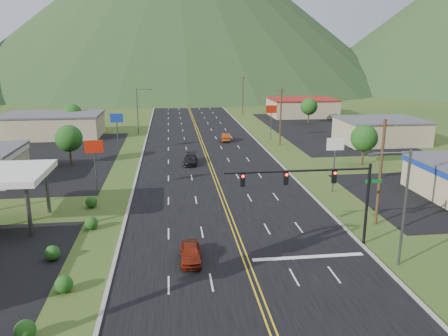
{
  "coord_description": "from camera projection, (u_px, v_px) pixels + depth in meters",
  "views": [
    {
      "loc": [
        -5.52,
        -18.57,
        15.69
      ],
      "look_at": [
        -0.31,
        23.5,
        4.5
      ],
      "focal_mm": 35.0,
      "sensor_mm": 36.0,
      "label": 1
    }
  ],
  "objects": [
    {
      "name": "utility_pole_d",
      "position": [
        224.0,
        84.0,
        152.31
      ],
      "size": [
        1.6,
        0.28,
        10.0
      ],
      "color": "#382314",
      "rests_on": "ground"
    },
    {
      "name": "utility_pole_a",
      "position": [
        380.0,
        172.0,
        40.05
      ],
      "size": [
        1.6,
        0.28,
        10.0
      ],
      "color": "#382314",
      "rests_on": "ground"
    },
    {
      "name": "tree_west_a",
      "position": [
        69.0,
        138.0,
        62.29
      ],
      "size": [
        3.84,
        3.84,
        5.82
      ],
      "color": "#382314",
      "rests_on": "ground"
    },
    {
      "name": "building_west_far",
      "position": [
        53.0,
        125.0,
        83.82
      ],
      "size": [
        18.4,
        11.4,
        4.5
      ],
      "color": "tan",
      "rests_on": "ground"
    },
    {
      "name": "car_red_far",
      "position": [
        226.0,
        137.0,
        80.11
      ],
      "size": [
        2.01,
        4.49,
        1.43
      ],
      "primitive_type": "imported",
      "rotation": [
        0.0,
        0.0,
        3.03
      ],
      "color": "#8D360F",
      "rests_on": "ground"
    },
    {
      "name": "tree_east_b",
      "position": [
        309.0,
        107.0,
        99.42
      ],
      "size": [
        3.84,
        3.84,
        5.82
      ],
      "color": "#382314",
      "rests_on": "ground"
    },
    {
      "name": "utility_pole_c",
      "position": [
        243.0,
        95.0,
        113.93
      ],
      "size": [
        1.6,
        0.28,
        10.0
      ],
      "color": "#382314",
      "rests_on": "ground"
    },
    {
      "name": "pole_sign_east_b",
      "position": [
        271.0,
        113.0,
        80.31
      ],
      "size": [
        2.0,
        0.18,
        6.4
      ],
      "color": "#59595E",
      "rests_on": "ground"
    },
    {
      "name": "streetlight_west",
      "position": [
        139.0,
        107.0,
        86.94
      ],
      "size": [
        3.28,
        0.25,
        9.0
      ],
      "color": "#59595E",
      "rests_on": "ground"
    },
    {
      "name": "building_east_mid",
      "position": [
        380.0,
        131.0,
        78.5
      ],
      "size": [
        14.4,
        11.4,
        4.3
      ],
      "color": "tan",
      "rests_on": "ground"
    },
    {
      "name": "tree_east_a",
      "position": [
        364.0,
        138.0,
        62.48
      ],
      "size": [
        3.84,
        3.84,
        5.82
      ],
      "color": "#382314",
      "rests_on": "ground"
    },
    {
      "name": "car_red_near",
      "position": [
        191.0,
        253.0,
        33.74
      ],
      "size": [
        1.69,
        4.06,
        1.37
      ],
      "primitive_type": "imported",
      "rotation": [
        0.0,
        0.0,
        -0.02
      ],
      "color": "maroon",
      "rests_on": "ground"
    },
    {
      "name": "pole_sign_west_a",
      "position": [
        94.0,
        152.0,
        48.31
      ],
      "size": [
        2.0,
        0.18,
        6.4
      ],
      "color": "#59595E",
      "rests_on": "ground"
    },
    {
      "name": "pole_sign_west_b",
      "position": [
        117.0,
        122.0,
        69.42
      ],
      "size": [
        2.0,
        0.18,
        6.4
      ],
      "color": "#59595E",
      "rests_on": "ground"
    },
    {
      "name": "car_dark_mid",
      "position": [
        191.0,
        160.0,
        63.34
      ],
      "size": [
        2.34,
        4.83,
        1.36
      ],
      "primitive_type": "imported",
      "rotation": [
        0.0,
        0.0,
        -0.1
      ],
      "color": "black",
      "rests_on": "ground"
    },
    {
      "name": "traffic_signal",
      "position": [
        322.0,
        185.0,
        35.32
      ],
      "size": [
        13.1,
        0.43,
        7.0
      ],
      "color": "black",
      "rests_on": "ground"
    },
    {
      "name": "tree_west_b",
      "position": [
        73.0,
        114.0,
        87.6
      ],
      "size": [
        3.84,
        3.84,
        5.82
      ],
      "color": "#382314",
      "rests_on": "ground"
    },
    {
      "name": "pole_sign_east_a",
      "position": [
        335.0,
        150.0,
        49.6
      ],
      "size": [
        2.0,
        0.18,
        6.4
      ],
      "color": "#59595E",
      "rests_on": "ground"
    },
    {
      "name": "utility_pole_b",
      "position": [
        281.0,
        116.0,
        75.55
      ],
      "size": [
        1.6,
        0.28,
        10.0
      ],
      "color": "#382314",
      "rests_on": "ground"
    },
    {
      "name": "streetlight_east",
      "position": [
        401.0,
        201.0,
        32.08
      ],
      "size": [
        3.28,
        0.25,
        9.0
      ],
      "color": "#59595E",
      "rests_on": "ground"
    },
    {
      "name": "building_east_far",
      "position": [
        302.0,
        107.0,
        111.59
      ],
      "size": [
        16.4,
        12.4,
        4.5
      ],
      "color": "tan",
      "rests_on": "ground"
    }
  ]
}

